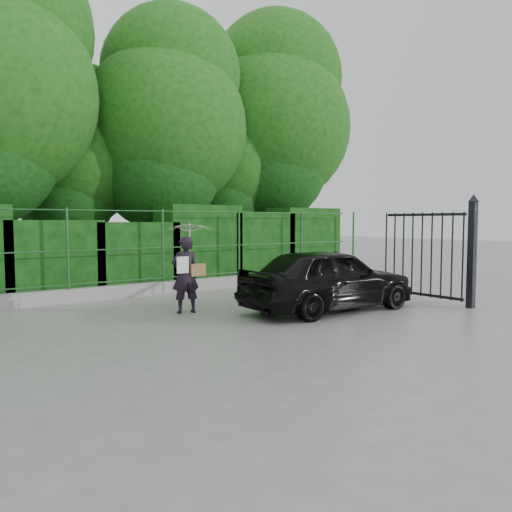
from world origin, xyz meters
TOP-DOWN VIEW (x-y plane):
  - ground at (0.00, 0.00)m, footprint 80.00×80.00m
  - kerb at (0.00, 4.50)m, footprint 14.00×0.25m
  - fence at (0.22, 4.50)m, footprint 14.13×0.06m
  - hedge at (0.14, 5.50)m, footprint 14.20×1.20m
  - trees at (1.14, 7.74)m, footprint 17.10×6.15m
  - gate at (4.60, -0.72)m, footprint 0.22×2.33m
  - woman at (-0.31, 1.90)m, footprint 0.91×0.93m
  - car at (2.00, 0.35)m, footprint 3.84×1.68m

SIDE VIEW (x-z plane):
  - ground at x=0.00m, z-range 0.00..0.00m
  - kerb at x=0.00m, z-range 0.00..0.30m
  - car at x=2.00m, z-range 0.00..1.29m
  - hedge at x=0.14m, z-range -0.10..2.15m
  - woman at x=-0.31m, z-range 0.29..2.08m
  - gate at x=4.60m, z-range 0.01..2.37m
  - fence at x=0.22m, z-range 0.30..2.10m
  - trees at x=1.14m, z-range 0.58..8.66m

